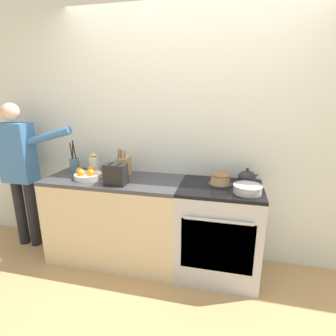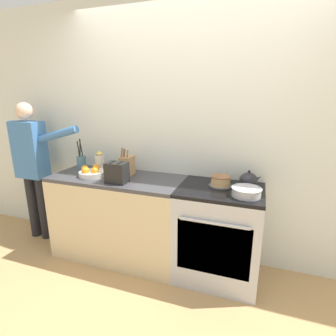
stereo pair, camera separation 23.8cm
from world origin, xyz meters
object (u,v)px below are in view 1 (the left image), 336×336
at_px(tea_kettle, 247,178).
at_px(milk_carton, 94,163).
at_px(stove_range, 218,231).
at_px(fruit_bowl, 87,175).
at_px(person_baker, 20,164).
at_px(knife_block, 124,167).
at_px(layer_cake, 220,180).
at_px(toaster, 116,174).
at_px(utensil_crock, 74,165).
at_px(mixing_bowl, 247,189).

height_order(tea_kettle, milk_carton, milk_carton).
distance_m(stove_range, fruit_bowl, 1.37).
bearing_deg(person_baker, knife_block, -2.54).
bearing_deg(stove_range, milk_carton, 173.93).
distance_m(tea_kettle, knife_block, 1.19).
relative_size(layer_cake, knife_block, 0.73).
bearing_deg(person_baker, toaster, -14.37).
bearing_deg(knife_block, toaster, -84.66).
distance_m(stove_range, layer_cake, 0.49).
height_order(tea_kettle, fruit_bowl, tea_kettle).
height_order(utensil_crock, fruit_bowl, utensil_crock).
bearing_deg(knife_block, person_baker, -176.22).
bearing_deg(fruit_bowl, utensil_crock, 146.86).
bearing_deg(utensil_crock, knife_block, -0.07).
distance_m(stove_range, tea_kettle, 0.57).
bearing_deg(fruit_bowl, mixing_bowl, -1.90).
height_order(tea_kettle, toaster, toaster).
bearing_deg(milk_carton, knife_block, -7.98).
xyz_separation_m(mixing_bowl, fruit_bowl, (-1.50, 0.05, 0.00)).
height_order(stove_range, knife_block, knife_block).
bearing_deg(person_baker, milk_carton, 2.52).
height_order(stove_range, utensil_crock, utensil_crock).
bearing_deg(stove_range, toaster, -170.63).
relative_size(utensil_crock, milk_carton, 1.61).
bearing_deg(mixing_bowl, layer_cake, 142.49).
bearing_deg(stove_range, knife_block, 174.63).
height_order(mixing_bowl, milk_carton, milk_carton).
relative_size(fruit_bowl, toaster, 1.26).
bearing_deg(toaster, layer_cake, 13.42).
relative_size(stove_range, person_baker, 0.55).
distance_m(utensil_crock, person_baker, 0.62).
height_order(layer_cake, person_baker, person_baker).
relative_size(tea_kettle, mixing_bowl, 0.80).
height_order(knife_block, person_baker, person_baker).
xyz_separation_m(milk_carton, person_baker, (-0.81, -0.13, -0.03)).
height_order(layer_cake, utensil_crock, utensil_crock).
xyz_separation_m(mixing_bowl, person_baker, (-2.35, 0.12, 0.04)).
height_order(stove_range, fruit_bowl, fruit_bowl).
bearing_deg(stove_range, utensil_crock, 176.56).
distance_m(mixing_bowl, person_baker, 2.36).
relative_size(layer_cake, tea_kettle, 1.09).
height_order(layer_cake, toaster, toaster).
height_order(stove_range, milk_carton, milk_carton).
height_order(layer_cake, knife_block, knife_block).
bearing_deg(layer_cake, milk_carton, 176.77).
distance_m(layer_cake, toaster, 0.96).
bearing_deg(utensil_crock, milk_carton, 13.61).
xyz_separation_m(stove_range, person_baker, (-2.13, 0.01, 0.51)).
xyz_separation_m(utensil_crock, milk_carton, (0.20, 0.05, 0.01)).
bearing_deg(toaster, milk_carton, 141.90).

